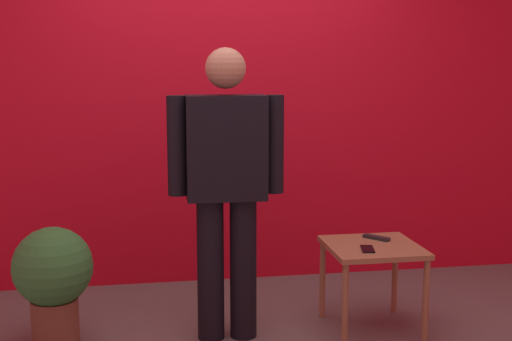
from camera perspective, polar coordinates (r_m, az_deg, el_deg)
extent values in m
cube|color=red|center=(4.84, -2.83, 6.98)|extent=(6.12, 0.12, 2.80)
cylinder|color=black|center=(3.89, -3.87, -8.37)|extent=(0.16, 0.16, 0.82)
cylinder|color=black|center=(3.91, -1.09, -8.27)|extent=(0.16, 0.16, 0.82)
cube|color=black|center=(3.75, -2.55, 1.96)|extent=(0.45, 0.23, 0.58)
cube|color=silver|center=(3.86, -2.72, 2.60)|extent=(0.12, 0.02, 0.49)
cube|color=#B2333D|center=(3.87, -2.73, 2.35)|extent=(0.04, 0.01, 0.44)
cylinder|color=black|center=(3.73, -6.71, 2.09)|extent=(0.11, 0.11, 0.55)
cylinder|color=black|center=(3.78, 1.55, 2.25)|extent=(0.11, 0.11, 0.55)
sphere|color=#A87A5B|center=(3.72, -2.60, 8.66)|extent=(0.23, 0.23, 0.23)
cube|color=olive|center=(4.03, 9.88, -6.43)|extent=(0.53, 0.53, 0.03)
cylinder|color=olive|center=(3.83, 7.56, -11.34)|extent=(0.04, 0.04, 0.49)
cylinder|color=olive|center=(3.99, 14.20, -10.69)|extent=(0.04, 0.04, 0.49)
cylinder|color=olive|center=(4.26, 5.66, -9.17)|extent=(0.04, 0.04, 0.49)
cylinder|color=olive|center=(4.40, 11.69, -8.70)|extent=(0.04, 0.04, 0.49)
cube|color=black|center=(3.92, 9.43, -6.58)|extent=(0.10, 0.16, 0.01)
cube|color=black|center=(4.15, 10.17, -5.63)|extent=(0.14, 0.16, 0.02)
cylinder|color=brown|center=(4.01, -16.64, -12.29)|extent=(0.26, 0.26, 0.28)
sphere|color=#2D7233|center=(3.91, -16.86, -7.81)|extent=(0.44, 0.44, 0.44)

